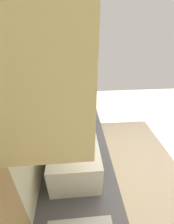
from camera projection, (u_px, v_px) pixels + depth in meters
name	position (u px, v px, depth m)	size (l,w,h in m)	color
ground_plane	(149.00, 160.00, 2.53)	(6.08, 6.08, 0.00)	beige
wall_back	(45.00, 94.00, 1.75)	(3.92, 0.12, 2.58)	beige
counter_run	(78.00, 165.00, 1.87)	(3.02, 0.61, 0.93)	beige
upper_cabinets	(58.00, 46.00, 1.15)	(1.80, 0.36, 0.56)	beige
oven_range	(77.00, 100.00, 3.42)	(0.62, 0.69, 1.11)	black
microwave	(75.00, 157.00, 1.20)	(0.50, 0.38, 0.27)	white
bowl	(80.00, 98.00, 2.40)	(0.18, 0.18, 0.05)	#D84C47
kettle	(80.00, 88.00, 2.63)	(0.19, 0.14, 0.19)	#B7BABF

